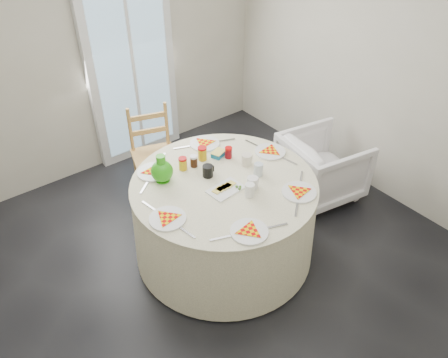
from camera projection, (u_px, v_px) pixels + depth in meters
floor at (213, 263)px, 3.81m from camera, size 4.00×4.00×0.00m
wall_back at (89, 51)px, 4.28m from camera, size 4.00×0.02×2.60m
wall_right at (385, 65)px, 4.01m from camera, size 0.02×4.00×2.60m
glass_door at (131, 67)px, 4.60m from camera, size 1.00×0.08×2.10m
table at (224, 219)px, 3.70m from camera, size 1.54×1.54×0.78m
wooden_chair at (155, 156)px, 4.30m from camera, size 0.53×0.51×0.95m
armchair at (323, 162)px, 4.35m from camera, size 0.78×0.82×0.73m
place_settings at (224, 182)px, 3.46m from camera, size 1.88×1.88×0.03m
jar_cluster at (205, 158)px, 3.64m from camera, size 0.51×0.38×0.13m
butter_tub at (218, 154)px, 3.76m from camera, size 0.15×0.13×0.05m
green_pitcher at (162, 170)px, 3.43m from camera, size 0.23×0.23×0.23m
cheese_platter at (226, 189)px, 3.39m from camera, size 0.29×0.20×0.04m
mugs_glasses at (235, 170)px, 3.52m from camera, size 0.73×0.73×0.12m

